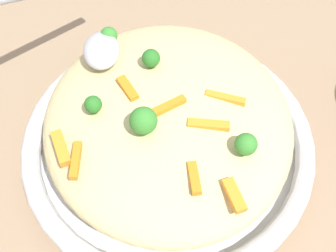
{
  "coord_description": "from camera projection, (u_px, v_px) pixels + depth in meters",
  "views": [
    {
      "loc": [
        -0.27,
        0.03,
        0.46
      ],
      "look_at": [
        0.0,
        0.0,
        0.07
      ],
      "focal_mm": 46.26,
      "sensor_mm": 36.0,
      "label": 1
    }
  ],
  "objects": [
    {
      "name": "broccoli_floret_2",
      "position": [
        93.0,
        103.0,
        0.43
      ],
      "size": [
        0.02,
        0.02,
        0.02
      ],
      "color": "#296820",
      "rests_on": "pasta_mound"
    },
    {
      "name": "broccoli_floret_1",
      "position": [
        246.0,
        145.0,
        0.4
      ],
      "size": [
        0.02,
        0.02,
        0.03
      ],
      "color": "#377928",
      "rests_on": "pasta_mound"
    },
    {
      "name": "serving_spoon",
      "position": [
        76.0,
        27.0,
        0.47
      ],
      "size": [
        0.16,
        0.15,
        0.09
      ],
      "color": "#B7B7BC",
      "rests_on": "pasta_mound"
    },
    {
      "name": "carrot_piece_1",
      "position": [
        226.0,
        99.0,
        0.44
      ],
      "size": [
        0.02,
        0.04,
        0.01
      ],
      "primitive_type": "cube",
      "rotation": [
        0.0,
        0.0,
        4.31
      ],
      "color": "orange",
      "rests_on": "pasta_mound"
    },
    {
      "name": "carrot_piece_2",
      "position": [
        172.0,
        106.0,
        0.43
      ],
      "size": [
        0.02,
        0.04,
        0.01
      ],
      "primitive_type": "cube",
      "rotation": [
        0.0,
        0.0,
        5.14
      ],
      "color": "orange",
      "rests_on": "pasta_mound"
    },
    {
      "name": "broccoli_floret_3",
      "position": [
        151.0,
        59.0,
        0.46
      ],
      "size": [
        0.02,
        0.02,
        0.02
      ],
      "color": "#296820",
      "rests_on": "pasta_mound"
    },
    {
      "name": "carrot_piece_0",
      "position": [
        234.0,
        195.0,
        0.39
      ],
      "size": [
        0.03,
        0.02,
        0.01
      ],
      "primitive_type": "cube",
      "rotation": [
        0.0,
        0.0,
        3.36
      ],
      "color": "orange",
      "rests_on": "pasta_mound"
    },
    {
      "name": "carrot_piece_7",
      "position": [
        209.0,
        125.0,
        0.42
      ],
      "size": [
        0.02,
        0.04,
        0.01
      ],
      "primitive_type": "cube",
      "rotation": [
        0.0,
        0.0,
        4.49
      ],
      "color": "orange",
      "rests_on": "pasta_mound"
    },
    {
      "name": "serving_bowl",
      "position": [
        168.0,
        145.0,
        0.51
      ],
      "size": [
        0.33,
        0.33,
        0.05
      ],
      "color": "silver",
      "rests_on": "ground_plane"
    },
    {
      "name": "carrot_piece_3",
      "position": [
        194.0,
        178.0,
        0.4
      ],
      "size": [
        0.03,
        0.01,
        0.01
      ],
      "primitive_type": "cube",
      "rotation": [
        0.0,
        0.0,
        3.15
      ],
      "color": "orange",
      "rests_on": "pasta_mound"
    },
    {
      "name": "carrot_piece_5",
      "position": [
        128.0,
        88.0,
        0.45
      ],
      "size": [
        0.03,
        0.02,
        0.01
      ],
      "primitive_type": "cube",
      "rotation": [
        0.0,
        0.0,
        0.41
      ],
      "color": "orange",
      "rests_on": "pasta_mound"
    },
    {
      "name": "carrot_piece_4",
      "position": [
        76.0,
        160.0,
        0.41
      ],
      "size": [
        0.04,
        0.01,
        0.01
      ],
      "primitive_type": "cube",
      "rotation": [
        0.0,
        0.0,
        3.02
      ],
      "color": "orange",
      "rests_on": "pasta_mound"
    },
    {
      "name": "carrot_piece_6",
      "position": [
        61.0,
        148.0,
        0.41
      ],
      "size": [
        0.04,
        0.02,
        0.01
      ],
      "primitive_type": "cube",
      "rotation": [
        0.0,
        0.0,
        3.42
      ],
      "color": "orange",
      "rests_on": "pasta_mound"
    },
    {
      "name": "broccoli_floret_0",
      "position": [
        143.0,
        121.0,
        0.41
      ],
      "size": [
        0.03,
        0.03,
        0.03
      ],
      "color": "#377928",
      "rests_on": "pasta_mound"
    },
    {
      "name": "ground_plane",
      "position": [
        168.0,
        156.0,
        0.53
      ],
      "size": [
        2.4,
        2.4,
        0.0
      ],
      "primitive_type": "plane",
      "color": "#9E7F60"
    },
    {
      "name": "broccoli_floret_4",
      "position": [
        109.0,
        36.0,
        0.49
      ],
      "size": [
        0.02,
        0.02,
        0.02
      ],
      "color": "#377928",
      "rests_on": "pasta_mound"
    },
    {
      "name": "pasta_mound",
      "position": [
        168.0,
        120.0,
        0.47
      ],
      "size": [
        0.29,
        0.27,
        0.06
      ],
      "primitive_type": "ellipsoid",
      "color": "#DBC689",
      "rests_on": "serving_bowl"
    }
  ]
}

